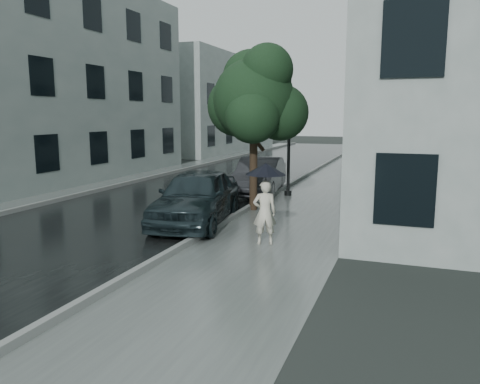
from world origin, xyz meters
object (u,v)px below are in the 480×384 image
at_px(lamp_post, 286,118).
at_px(street_tree, 255,99).
at_px(car_far, 259,176).
at_px(car_near, 197,197).
at_px(pedestrian, 265,212).

bearing_deg(lamp_post, street_tree, -75.76).
bearing_deg(street_tree, car_far, 104.41).
bearing_deg(car_far, street_tree, -82.64).
bearing_deg(car_near, car_far, 79.56).
xyz_separation_m(car_near, car_far, (0.16, 5.49, -0.06)).
relative_size(street_tree, lamp_post, 1.01).
distance_m(lamp_post, car_far, 2.49).
distance_m(pedestrian, car_near, 2.87).
distance_m(pedestrian, lamp_post, 7.51).
distance_m(pedestrian, street_tree, 5.16).
height_order(pedestrian, car_far, pedestrian).
height_order(lamp_post, car_near, lamp_post).
bearing_deg(street_tree, car_near, -109.46).
bearing_deg(street_tree, lamp_post, 85.07).
xyz_separation_m(street_tree, lamp_post, (0.26, 3.05, -0.63)).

